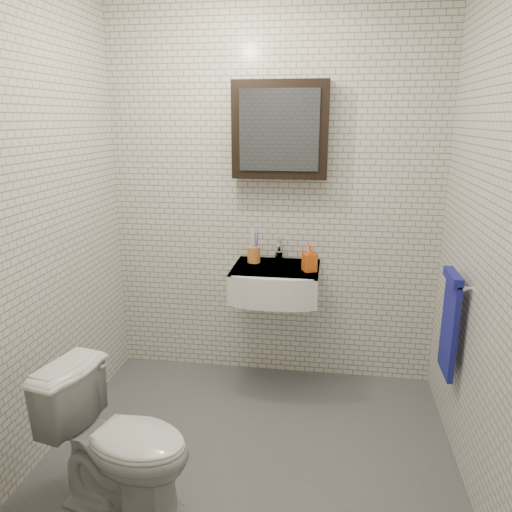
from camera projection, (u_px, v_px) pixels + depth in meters
The scene contains 9 objects.
ground at pixel (249, 457), 2.70m from camera, with size 2.20×2.00×0.01m, color #4D5055.
room_shell at pixel (248, 187), 2.31m from camera, with size 2.22×2.02×2.51m.
washbasin at pixel (275, 283), 3.19m from camera, with size 0.55×0.50×0.20m.
faucet at pixel (279, 251), 3.33m from camera, with size 0.06×0.20×0.15m.
mirror_cabinet at pixel (280, 130), 3.12m from camera, with size 0.60×0.15×0.60m.
towel_rail at pixel (450, 320), 2.69m from camera, with size 0.09×0.30×0.58m.
toothbrush_cup at pixel (254, 254), 3.29m from camera, with size 0.09×0.09×0.23m.
soap_bottle at pixel (310, 258), 3.09m from camera, with size 0.08×0.08×0.17m, color #FF541A.
toilet at pixel (120, 442), 2.27m from camera, with size 0.39×0.68×0.69m, color silver.
Camera 1 is at (0.38, -2.28, 1.77)m, focal length 35.00 mm.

